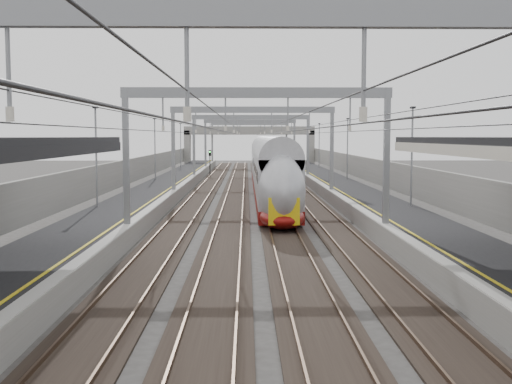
{
  "coord_description": "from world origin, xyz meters",
  "views": [
    {
      "loc": [
        -0.49,
        -8.98,
        5.28
      ],
      "look_at": [
        0.0,
        24.22,
        2.38
      ],
      "focal_mm": 45.0,
      "sensor_mm": 36.0,
      "label": 1
    }
  ],
  "objects": [
    {
      "name": "platform_left",
      "position": [
        -8.0,
        45.0,
        0.5
      ],
      "size": [
        4.0,
        120.0,
        1.0
      ],
      "primitive_type": "cube",
      "color": "black",
      "rests_on": "ground"
    },
    {
      "name": "signal_red_near",
      "position": [
        3.2,
        69.29,
        2.42
      ],
      "size": [
        0.32,
        0.32,
        3.48
      ],
      "color": "black",
      "rests_on": "ground"
    },
    {
      "name": "signal_green",
      "position": [
        -5.2,
        73.56,
        2.42
      ],
      "size": [
        0.32,
        0.32,
        3.48
      ],
      "color": "black",
      "rests_on": "ground"
    },
    {
      "name": "wall_right",
      "position": [
        11.2,
        45.0,
        1.6
      ],
      "size": [
        0.3,
        120.0,
        3.2
      ],
      "primitive_type": "cube",
      "color": "gray",
      "rests_on": "ground"
    },
    {
      "name": "signal_red_far",
      "position": [
        5.4,
        71.44,
        2.42
      ],
      "size": [
        0.32,
        0.32,
        3.48
      ],
      "color": "black",
      "rests_on": "ground"
    },
    {
      "name": "wall_left",
      "position": [
        -11.2,
        45.0,
        1.6
      ],
      "size": [
        0.3,
        120.0,
        3.2
      ],
      "primitive_type": "cube",
      "color": "gray",
      "rests_on": "ground"
    },
    {
      "name": "overbridge",
      "position": [
        0.0,
        100.0,
        5.31
      ],
      "size": [
        22.0,
        2.2,
        6.9
      ],
      "color": "gray",
      "rests_on": "ground"
    },
    {
      "name": "platform_right",
      "position": [
        8.0,
        45.0,
        0.5
      ],
      "size": [
        4.0,
        120.0,
        1.0
      ],
      "primitive_type": "cube",
      "color": "black",
      "rests_on": "ground"
    },
    {
      "name": "overhead_line",
      "position": [
        0.0,
        51.62,
        6.14
      ],
      "size": [
        13.0,
        140.0,
        6.6
      ],
      "color": "gray",
      "rests_on": "platform_left"
    },
    {
      "name": "tracks",
      "position": [
        0.0,
        45.0,
        0.05
      ],
      "size": [
        11.4,
        140.0,
        0.2
      ],
      "color": "black",
      "rests_on": "ground"
    },
    {
      "name": "train",
      "position": [
        1.5,
        47.25,
        2.06
      ],
      "size": [
        2.65,
        48.3,
        4.19
      ],
      "color": "maroon",
      "rests_on": "ground"
    }
  ]
}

